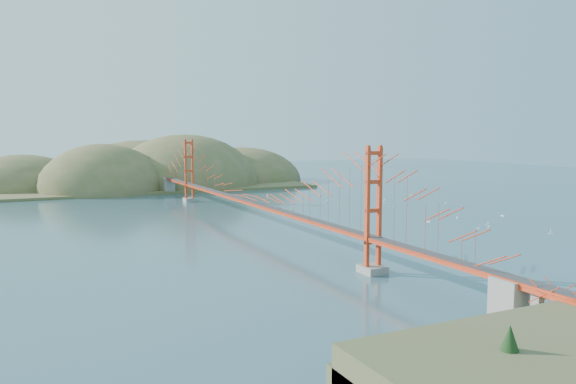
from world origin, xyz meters
name	(u,v)px	position (x,y,z in m)	size (l,w,h in m)	color
ground	(250,225)	(0.00, 0.00, 0.00)	(320.00, 320.00, 0.00)	#325665
bridge	(249,175)	(0.00, 0.18, 7.01)	(2.20, 94.40, 12.00)	gray
promontory	(542,338)	(0.00, -48.50, 0.12)	(9.00, 6.00, 0.24)	#59544C
fort	(538,325)	(0.40, -47.80, 0.67)	(3.70, 2.30, 1.75)	maroon
far_headlands	(155,184)	(2.21, 68.52, 0.00)	(84.00, 58.00, 25.00)	olive
sailboat_5	(503,215)	(38.55, -9.08, 0.15)	(0.46, 0.57, 0.67)	white
sailboat_12	(218,192)	(9.68, 42.00, 0.15)	(0.58, 0.54, 0.65)	white
sailboat_13	(489,226)	(28.83, -15.81, 0.14)	(0.56, 0.56, 0.59)	white
sailboat_14	(457,217)	(30.84, -7.54, 0.15)	(0.60, 0.60, 0.67)	white
sailboat_3	(267,196)	(16.70, 31.76, 0.14)	(0.52, 0.52, 0.57)	white
sailboat_9	(411,195)	(44.11, 20.53, 0.14)	(0.56, 0.57, 0.64)	white
sailboat_11	(446,203)	(41.45, 7.00, 0.14)	(0.57, 0.57, 0.61)	white
sailboat_7	(326,202)	(22.19, 17.25, 0.15)	(0.59, 0.58, 0.66)	white
sailboat_16	(292,210)	(11.94, 10.76, 0.14)	(0.53, 0.53, 0.60)	white
sailboat_0	(429,221)	(24.50, -8.57, 0.16)	(0.61, 0.66, 0.74)	white
sailboat_6	(550,233)	(31.82, -23.23, 0.16)	(0.70, 0.70, 0.73)	white
sailboat_17	(384,200)	(33.26, 14.62, 0.14)	(0.51, 0.45, 0.58)	white
sailboat_15	(369,190)	(41.32, 31.74, 0.14)	(0.55, 0.55, 0.62)	white
sailboat_4	(394,206)	(29.64, 6.73, 0.15)	(0.62, 0.62, 0.66)	white
sailboat_extra_0	(478,228)	(26.55, -16.17, 0.14)	(0.56, 0.56, 0.59)	white
sailboat_extra_1	(488,224)	(30.13, -14.34, 0.14)	(0.53, 0.53, 0.57)	white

